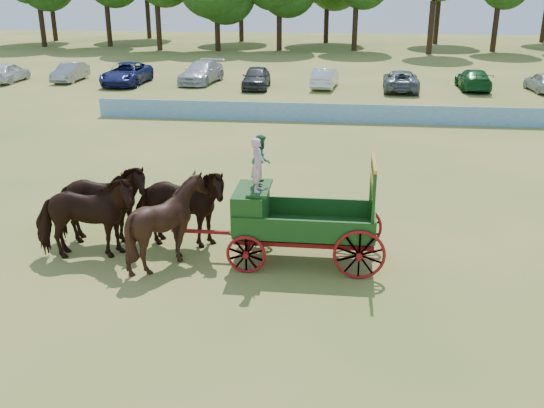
{
  "coord_description": "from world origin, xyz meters",
  "views": [
    {
      "loc": [
        0.0,
        -15.54,
        7.43
      ],
      "look_at": [
        -1.93,
        0.98,
        1.3
      ],
      "focal_mm": 40.0,
      "sensor_mm": 36.0,
      "label": 1
    }
  ],
  "objects": [
    {
      "name": "ground",
      "position": [
        0.0,
        0.0,
        0.0
      ],
      "size": [
        160.0,
        160.0,
        0.0
      ],
      "primitive_type": "plane",
      "color": "#A68B4B",
      "rests_on": "ground"
    },
    {
      "name": "horse_lead_left",
      "position": [
        -7.0,
        -0.57,
        1.23
      ],
      "size": [
        3.12,
        1.86,
        2.46
      ],
      "primitive_type": "imported",
      "rotation": [
        0.0,
        0.0,
        1.76
      ],
      "color": "black",
      "rests_on": "ground"
    },
    {
      "name": "horse_lead_right",
      "position": [
        -7.0,
        0.53,
        1.23
      ],
      "size": [
        3.11,
        1.85,
        2.46
      ],
      "primitive_type": "imported",
      "rotation": [
        0.0,
        0.0,
        1.76
      ],
      "color": "black",
      "rests_on": "ground"
    },
    {
      "name": "horse_wheel_left",
      "position": [
        -4.6,
        -0.57,
        1.23
      ],
      "size": [
        2.59,
        2.4,
        2.47
      ],
      "primitive_type": "imported",
      "rotation": [
        0.0,
        0.0,
        1.77
      ],
      "color": "black",
      "rests_on": "ground"
    },
    {
      "name": "horse_wheel_right",
      "position": [
        -4.6,
        0.53,
        1.23
      ],
      "size": [
        2.95,
        1.39,
        2.46
      ],
      "primitive_type": "imported",
      "rotation": [
        0.0,
        0.0,
        1.55
      ],
      "color": "black",
      "rests_on": "ground"
    },
    {
      "name": "farm_dray",
      "position": [
        -1.61,
        -0.01,
        1.54
      ],
      "size": [
        6.0,
        2.0,
        3.6
      ],
      "color": "maroon",
      "rests_on": "ground"
    },
    {
      "name": "sponsor_banner",
      "position": [
        -1.0,
        18.0,
        0.53
      ],
      "size": [
        26.0,
        0.08,
        1.05
      ],
      "primitive_type": "cube",
      "color": "#1D629E",
      "rests_on": "ground"
    },
    {
      "name": "parked_cars",
      "position": [
        1.52,
        30.02,
        0.77
      ],
      "size": [
        56.2,
        7.41,
        1.65
      ],
      "color": "silver",
      "rests_on": "ground"
    }
  ]
}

